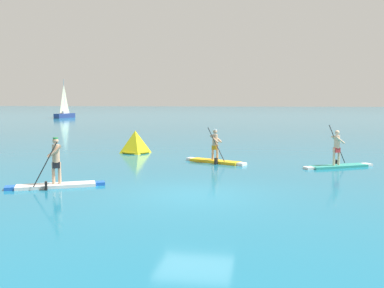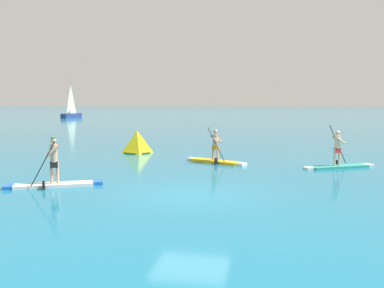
% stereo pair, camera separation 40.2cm
% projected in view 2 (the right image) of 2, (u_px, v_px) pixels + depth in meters
% --- Properties ---
extents(ground, '(440.00, 440.00, 0.00)m').
position_uv_depth(ground, '(191.00, 195.00, 14.05)').
color(ground, '#196B8C').
extents(paddleboarder_near_left, '(3.26, 1.89, 1.82)m').
position_uv_depth(paddleboarder_near_left, '(53.00, 177.00, 15.35)').
color(paddleboarder_near_left, white).
rests_on(paddleboarder_near_left, ground).
extents(paddleboarder_mid_center, '(3.20, 1.92, 1.80)m').
position_uv_depth(paddleboarder_mid_center, '(216.00, 157.00, 21.27)').
color(paddleboarder_mid_center, yellow).
rests_on(paddleboarder_mid_center, ground).
extents(paddleboarder_far_right, '(3.35, 2.09, 2.00)m').
position_uv_depth(paddleboarder_far_right, '(339.00, 161.00, 19.69)').
color(paddleboarder_far_right, teal).
rests_on(paddleboarder_far_right, ground).
extents(race_marker_buoy, '(1.83, 1.83, 1.33)m').
position_uv_depth(race_marker_buoy, '(137.00, 143.00, 25.36)').
color(race_marker_buoy, yellow).
rests_on(race_marker_buoy, ground).
extents(sailboat_left_horizon, '(1.94, 4.95, 6.94)m').
position_uv_depth(sailboat_left_horizon, '(71.00, 112.00, 77.34)').
color(sailboat_left_horizon, navy).
rests_on(sailboat_left_horizon, ground).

